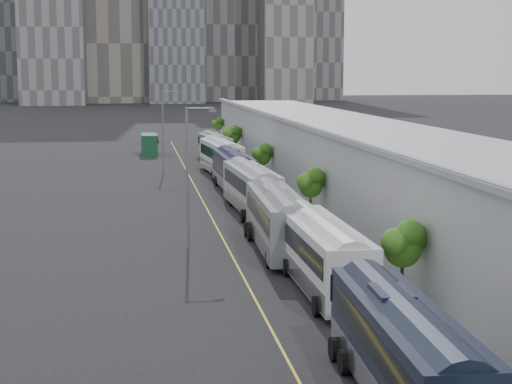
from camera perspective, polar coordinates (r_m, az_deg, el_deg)
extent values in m
cube|color=gray|center=(66.58, 6.41, -2.09)|extent=(10.00, 170.00, 0.12)
cube|color=gold|center=(64.78, -2.63, -2.37)|extent=(0.12, 160.00, 0.02)
cube|color=gray|center=(67.19, 9.76, 0.82)|extent=(12.00, 160.00, 6.80)
cube|color=gray|center=(66.93, 9.81, 2.90)|extent=(12.45, 160.40, 2.57)
cube|color=gray|center=(65.26, 4.88, 3.87)|extent=(0.30, 160.00, 0.40)
cube|color=gray|center=(319.15, 1.98, 12.25)|extent=(18.00, 18.00, 70.00)
cube|color=black|center=(30.97, 9.80, -10.51)|extent=(3.12, 13.20, 3.18)
cube|color=black|center=(30.62, 9.94, -9.61)|extent=(3.12, 11.63, 1.08)
cube|color=silver|center=(31.31, 9.75, -12.27)|extent=(3.15, 12.94, 1.02)
cube|color=black|center=(31.86, 9.04, -6.70)|extent=(1.40, 2.27, 0.30)
cube|color=silver|center=(46.16, 4.44, -4.16)|extent=(2.76, 13.42, 3.25)
cube|color=black|center=(45.84, 4.50, -3.50)|extent=(2.81, 11.81, 1.10)
cube|color=silver|center=(46.39, 4.42, -5.42)|extent=(2.80, 13.15, 1.04)
cube|color=silver|center=(47.31, 4.05, -1.66)|extent=(1.35, 2.28, 0.31)
cube|color=gray|center=(56.12, 1.46, -1.89)|extent=(3.15, 13.87, 3.34)
cube|color=black|center=(55.81, 1.50, -1.32)|extent=(3.16, 12.22, 1.14)
cube|color=silver|center=(56.31, 1.46, -2.96)|extent=(3.18, 13.60, 1.07)
cube|color=gray|center=(57.39, 1.21, 0.19)|extent=(1.45, 2.37, 0.32)
cube|color=#9D9FA6|center=(71.52, -0.30, 0.26)|extent=(3.36, 13.74, 3.30)
cube|color=black|center=(71.24, -0.27, 0.71)|extent=(3.34, 12.11, 1.12)
cube|color=silver|center=(71.68, -0.30, -0.58)|extent=(3.38, 13.47, 1.06)
cube|color=#9D9FA6|center=(72.85, -0.47, 1.83)|extent=(1.47, 2.37, 0.31)
cube|color=#171934|center=(84.62, -1.51, 1.44)|extent=(2.96, 13.43, 3.24)
cube|color=black|center=(84.35, -1.49, 1.82)|extent=(2.99, 11.82, 1.10)
cube|color=silver|center=(84.75, -1.51, 0.75)|extent=(3.00, 13.16, 1.04)
cube|color=#171934|center=(85.96, -1.63, 2.74)|extent=(1.39, 2.29, 0.31)
cube|color=silver|center=(97.54, -2.35, 2.35)|extent=(3.84, 13.90, 3.32)
cube|color=black|center=(97.28, -2.34, 2.69)|extent=(3.77, 12.26, 1.13)
cube|color=silver|center=(97.66, -2.35, 1.73)|extent=(3.86, 13.62, 1.06)
cube|color=silver|center=(98.95, -2.45, 3.49)|extent=(1.55, 2.42, 0.32)
cube|color=gray|center=(111.41, -2.77, 2.98)|extent=(3.51, 12.81, 3.07)
cube|color=black|center=(111.17, -2.76, 3.26)|extent=(3.45, 11.30, 1.04)
cube|color=silver|center=(111.50, -2.76, 2.48)|extent=(3.53, 12.56, 0.98)
cube|color=gray|center=(112.72, -2.84, 3.90)|extent=(1.43, 2.23, 0.29)
cylinder|color=black|center=(44.28, 9.71, -5.36)|extent=(0.18, 0.18, 3.11)
sphere|color=#235212|center=(43.94, 9.76, -3.34)|extent=(1.97, 1.97, 1.97)
cylinder|color=black|center=(66.32, 3.66, -0.74)|extent=(0.18, 0.18, 3.20)
sphere|color=#235212|center=(66.09, 3.67, 0.64)|extent=(1.84, 1.84, 1.84)
cylinder|color=black|center=(91.07, 0.42, 1.60)|extent=(0.18, 0.18, 2.95)
sphere|color=#235212|center=(90.91, 0.42, 2.54)|extent=(1.82, 1.82, 1.82)
cylinder|color=black|center=(117.19, -1.61, 3.09)|extent=(0.18, 0.18, 3.12)
sphere|color=#235212|center=(117.05, -1.61, 3.89)|extent=(2.26, 2.26, 2.26)
cylinder|color=black|center=(140.43, -2.55, 3.91)|extent=(0.18, 0.18, 3.14)
sphere|color=#235212|center=(140.33, -2.55, 4.54)|extent=(1.54, 1.54, 1.54)
cylinder|color=#59595E|center=(56.44, -4.60, 0.88)|extent=(0.18, 0.18, 9.42)
cylinder|color=#59595E|center=(56.11, -3.73, 5.58)|extent=(1.80, 0.14, 0.14)
cube|color=#59595E|center=(56.19, -2.92, 5.43)|extent=(0.50, 0.22, 0.18)
cylinder|color=#59595E|center=(98.53, -6.22, 3.96)|extent=(0.18, 0.18, 9.53)
cylinder|color=#59595E|center=(98.34, -5.73, 6.68)|extent=(1.80, 0.14, 0.14)
cube|color=#59595E|center=(98.38, -5.26, 6.60)|extent=(0.50, 0.22, 0.18)
cube|color=#113820|center=(121.53, -7.13, 3.16)|extent=(2.20, 6.41, 2.93)
imported|color=black|center=(142.00, -7.06, 3.58)|extent=(2.54, 5.51, 1.53)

